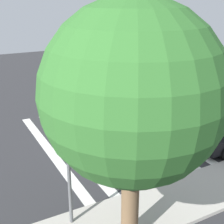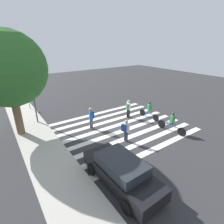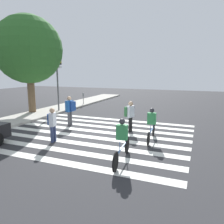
{
  "view_description": "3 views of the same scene",
  "coord_description": "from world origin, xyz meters",
  "px_view_note": "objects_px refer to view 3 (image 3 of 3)",
  "views": [
    {
      "loc": [
        7.66,
        13.8,
        7.36
      ],
      "look_at": [
        0.1,
        -0.17,
        1.43
      ],
      "focal_mm": 50.0,
      "sensor_mm": 36.0,
      "label": 1
    },
    {
      "loc": [
        -10.13,
        8.08,
        6.57
      ],
      "look_at": [
        1.02,
        0.32,
        1.09
      ],
      "focal_mm": 28.0,
      "sensor_mm": 36.0,
      "label": 2
    },
    {
      "loc": [
        -10.03,
        -5.16,
        3.3
      ],
      "look_at": [
        1.08,
        -0.68,
        1.06
      ],
      "focal_mm": 35.0,
      "sensor_mm": 36.0,
      "label": 3
    }
  ],
  "objects_px": {
    "traffic_light": "(58,70)",
    "street_tree": "(28,50)",
    "pedestrian_adult_tall_backpack": "(52,122)",
    "pedestrian_adult_blue_shirt": "(70,108)",
    "parking_meter": "(83,96)",
    "cyclist_far_lane": "(152,123)",
    "pedestrian_child_with_backpack": "(130,114)",
    "cyclist_mid_street": "(122,139)"
  },
  "relations": [
    {
      "from": "pedestrian_adult_tall_backpack",
      "to": "cyclist_far_lane",
      "type": "bearing_deg",
      "value": 97.19
    },
    {
      "from": "street_tree",
      "to": "pedestrian_adult_tall_backpack",
      "type": "height_order",
      "value": "street_tree"
    },
    {
      "from": "street_tree",
      "to": "pedestrian_adult_tall_backpack",
      "type": "bearing_deg",
      "value": -131.64
    },
    {
      "from": "street_tree",
      "to": "pedestrian_adult_blue_shirt",
      "type": "relative_size",
      "value": 4.13
    },
    {
      "from": "pedestrian_adult_blue_shirt",
      "to": "traffic_light",
      "type": "bearing_deg",
      "value": 58.89
    },
    {
      "from": "street_tree",
      "to": "pedestrian_child_with_backpack",
      "type": "xyz_separation_m",
      "value": [
        -2.11,
        -8.71,
        -3.9
      ]
    },
    {
      "from": "parking_meter",
      "to": "pedestrian_adult_blue_shirt",
      "type": "bearing_deg",
      "value": -156.29
    },
    {
      "from": "pedestrian_adult_blue_shirt",
      "to": "street_tree",
      "type": "bearing_deg",
      "value": 82.51
    },
    {
      "from": "street_tree",
      "to": "pedestrian_adult_tall_backpack",
      "type": "distance_m",
      "value": 8.79
    },
    {
      "from": "pedestrian_adult_tall_backpack",
      "to": "pedestrian_adult_blue_shirt",
      "type": "relative_size",
      "value": 0.9
    },
    {
      "from": "parking_meter",
      "to": "cyclist_far_lane",
      "type": "bearing_deg",
      "value": -135.09
    },
    {
      "from": "parking_meter",
      "to": "pedestrian_adult_blue_shirt",
      "type": "relative_size",
      "value": 0.69
    },
    {
      "from": "pedestrian_child_with_backpack",
      "to": "street_tree",
      "type": "bearing_deg",
      "value": -84.51
    },
    {
      "from": "parking_meter",
      "to": "cyclist_mid_street",
      "type": "distance_m",
      "value": 13.93
    },
    {
      "from": "traffic_light",
      "to": "street_tree",
      "type": "bearing_deg",
      "value": 130.34
    },
    {
      "from": "pedestrian_adult_tall_backpack",
      "to": "traffic_light",
      "type": "bearing_deg",
      "value": -163.88
    },
    {
      "from": "parking_meter",
      "to": "cyclist_far_lane",
      "type": "relative_size",
      "value": 0.56
    },
    {
      "from": "cyclist_far_lane",
      "to": "cyclist_mid_street",
      "type": "distance_m",
      "value": 2.89
    },
    {
      "from": "cyclist_mid_street",
      "to": "cyclist_far_lane",
      "type": "bearing_deg",
      "value": -15.28
    },
    {
      "from": "pedestrian_child_with_backpack",
      "to": "cyclist_far_lane",
      "type": "xyz_separation_m",
      "value": [
        -1.23,
        -1.46,
        -0.12
      ]
    },
    {
      "from": "cyclist_far_lane",
      "to": "cyclist_mid_street",
      "type": "relative_size",
      "value": 0.91
    },
    {
      "from": "cyclist_far_lane",
      "to": "parking_meter",
      "type": "bearing_deg",
      "value": 41.72
    },
    {
      "from": "parking_meter",
      "to": "street_tree",
      "type": "relative_size",
      "value": 0.17
    },
    {
      "from": "parking_meter",
      "to": "cyclist_mid_street",
      "type": "height_order",
      "value": "cyclist_mid_street"
    },
    {
      "from": "traffic_light",
      "to": "cyclist_mid_street",
      "type": "height_order",
      "value": "traffic_light"
    },
    {
      "from": "pedestrian_adult_blue_shirt",
      "to": "pedestrian_child_with_backpack",
      "type": "distance_m",
      "value": 3.83
    },
    {
      "from": "pedestrian_child_with_backpack",
      "to": "cyclist_far_lane",
      "type": "bearing_deg",
      "value": 69.13
    },
    {
      "from": "pedestrian_child_with_backpack",
      "to": "cyclist_mid_street",
      "type": "xyz_separation_m",
      "value": [
        -4.08,
        -0.98,
        -0.12
      ]
    },
    {
      "from": "pedestrian_adult_tall_backpack",
      "to": "pedestrian_child_with_backpack",
      "type": "relative_size",
      "value": 0.97
    },
    {
      "from": "cyclist_mid_street",
      "to": "pedestrian_adult_tall_backpack",
      "type": "bearing_deg",
      "value": 70.32
    },
    {
      "from": "traffic_light",
      "to": "street_tree",
      "type": "relative_size",
      "value": 0.65
    },
    {
      "from": "traffic_light",
      "to": "pedestrian_adult_tall_backpack",
      "type": "distance_m",
      "value": 8.23
    },
    {
      "from": "cyclist_mid_street",
      "to": "parking_meter",
      "type": "bearing_deg",
      "value": 29.58
    },
    {
      "from": "pedestrian_child_with_backpack",
      "to": "pedestrian_adult_tall_backpack",
      "type": "bearing_deg",
      "value": -23.15
    },
    {
      "from": "street_tree",
      "to": "pedestrian_adult_blue_shirt",
      "type": "height_order",
      "value": "street_tree"
    },
    {
      "from": "parking_meter",
      "to": "pedestrian_adult_tall_backpack",
      "type": "bearing_deg",
      "value": -158.0
    },
    {
      "from": "parking_meter",
      "to": "street_tree",
      "type": "distance_m",
      "value": 6.75
    },
    {
      "from": "street_tree",
      "to": "pedestrian_child_with_backpack",
      "type": "bearing_deg",
      "value": -103.59
    },
    {
      "from": "pedestrian_adult_tall_backpack",
      "to": "pedestrian_adult_blue_shirt",
      "type": "xyz_separation_m",
      "value": [
        3.1,
        1.0,
        0.1
      ]
    },
    {
      "from": "cyclist_mid_street",
      "to": "traffic_light",
      "type": "bearing_deg",
      "value": 41.23
    },
    {
      "from": "street_tree",
      "to": "cyclist_far_lane",
      "type": "xyz_separation_m",
      "value": [
        -3.33,
        -10.17,
        -4.03
      ]
    },
    {
      "from": "pedestrian_adult_blue_shirt",
      "to": "cyclist_far_lane",
      "type": "relative_size",
      "value": 0.81
    }
  ]
}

